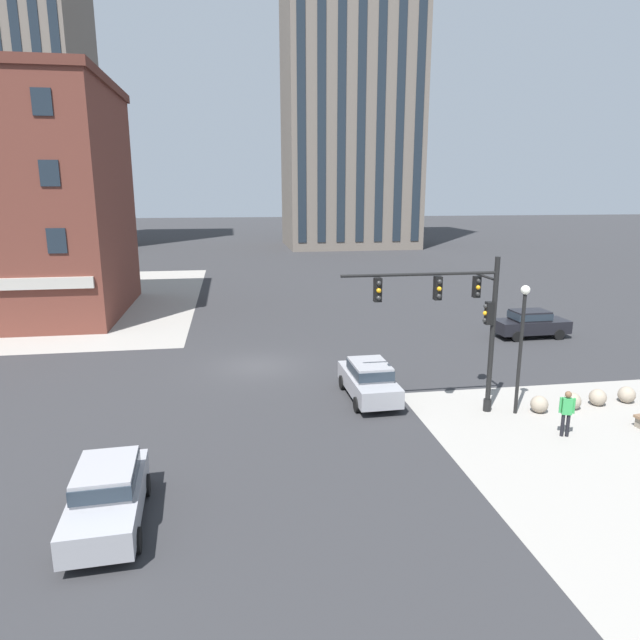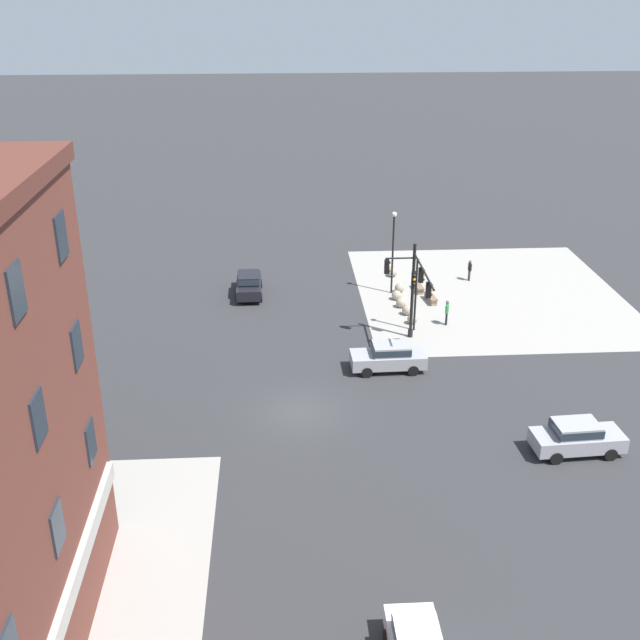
% 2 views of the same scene
% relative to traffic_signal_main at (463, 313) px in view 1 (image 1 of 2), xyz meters
% --- Properties ---
extents(ground_plane, '(320.00, 320.00, 0.00)m').
position_rel_traffic_signal_main_xyz_m(ground_plane, '(-7.78, 7.26, -4.08)').
color(ground_plane, '#2D2D30').
extents(traffic_signal_main, '(6.30, 2.09, 6.32)m').
position_rel_traffic_signal_main_xyz_m(traffic_signal_main, '(0.00, 0.00, 0.00)').
color(traffic_signal_main, black).
rests_on(traffic_signal_main, ground).
extents(bollard_sphere_curb_a, '(0.70, 0.70, 0.70)m').
position_rel_traffic_signal_main_xyz_m(bollard_sphere_curb_a, '(3.21, -0.69, -3.73)').
color(bollard_sphere_curb_a, gray).
rests_on(bollard_sphere_curb_a, ground).
extents(bollard_sphere_curb_b, '(0.70, 0.70, 0.70)m').
position_rel_traffic_signal_main_xyz_m(bollard_sphere_curb_b, '(4.74, -0.57, -3.73)').
color(bollard_sphere_curb_b, gray).
rests_on(bollard_sphere_curb_b, ground).
extents(bollard_sphere_curb_c, '(0.70, 0.70, 0.70)m').
position_rel_traffic_signal_main_xyz_m(bollard_sphere_curb_c, '(6.04, -0.36, -3.73)').
color(bollard_sphere_curb_c, gray).
rests_on(bollard_sphere_curb_c, ground).
extents(bollard_sphere_curb_d, '(0.70, 0.70, 0.70)m').
position_rel_traffic_signal_main_xyz_m(bollard_sphere_curb_d, '(7.45, -0.26, -3.73)').
color(bollard_sphere_curb_d, gray).
rests_on(bollard_sphere_curb_d, ground).
extents(pedestrian_at_curb, '(0.52, 0.30, 1.75)m').
position_rel_traffic_signal_main_xyz_m(pedestrian_at_curb, '(2.92, -2.93, -3.07)').
color(pedestrian_at_curb, black).
rests_on(pedestrian_at_curb, ground).
extents(street_lamp_corner_near, '(0.36, 0.36, 5.25)m').
position_rel_traffic_signal_main_xyz_m(street_lamp_corner_near, '(2.22, -0.62, -0.78)').
color(street_lamp_corner_near, black).
rests_on(street_lamp_corner_near, ground).
extents(car_main_northbound_far, '(1.97, 4.44, 1.68)m').
position_rel_traffic_signal_main_xyz_m(car_main_northbound_far, '(-3.27, 1.84, -3.17)').
color(car_main_northbound_far, '#99999E').
rests_on(car_main_northbound_far, ground).
extents(car_main_southbound_near, '(4.43, 1.95, 1.68)m').
position_rel_traffic_signal_main_xyz_m(car_main_southbound_near, '(8.99, 10.38, -3.17)').
color(car_main_southbound_near, black).
rests_on(car_main_southbound_near, ground).
extents(car_main_southbound_far, '(2.08, 4.49, 1.68)m').
position_rel_traffic_signal_main_xyz_m(car_main_southbound_far, '(-12.41, -6.04, -3.17)').
color(car_main_southbound_far, '#99999E').
rests_on(car_main_southbound_far, ground).
extents(residential_tower_skyline_right, '(20.11, 16.58, 68.92)m').
position_rel_traffic_signal_main_xyz_m(residential_tower_skyline_right, '(9.77, 68.43, 30.40)').
color(residential_tower_skyline_right, '#70665B').
rests_on(residential_tower_skyline_right, ground).
extents(residential_tower_skyline_left, '(19.62, 20.25, 60.51)m').
position_rel_traffic_signal_main_xyz_m(residential_tower_skyline_left, '(-39.09, 73.38, 26.19)').
color(residential_tower_skyline_left, '#70665B').
rests_on(residential_tower_skyline_left, ground).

